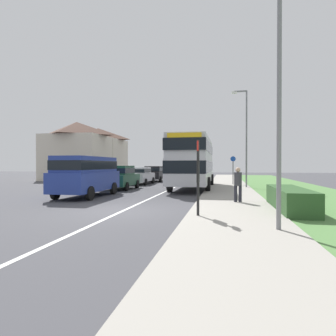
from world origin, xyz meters
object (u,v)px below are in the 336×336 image
object	(u,v)px
cycle_route_sign	(233,169)
parked_car_silver	(140,175)
bus_stop_sign	(198,172)
street_lamp_near	(275,77)
parked_car_dark_green	(120,176)
parked_car_black	(155,173)
pedestrian_at_stop	(238,183)
double_decker_bus	(193,160)
street_lamp_mid	(245,132)
parked_van_blue	(87,173)

from	to	relation	value
cycle_route_sign	parked_car_silver	bearing A→B (deg)	179.32
bus_stop_sign	street_lamp_near	bearing A→B (deg)	-39.22
parked_car_dark_green	parked_car_black	distance (m)	10.57
cycle_route_sign	street_lamp_near	bearing A→B (deg)	-88.43
bus_stop_sign	parked_car_dark_green	bearing A→B (deg)	121.59
pedestrian_at_stop	street_lamp_near	world-z (taller)	street_lamp_near
double_decker_bus	bus_stop_sign	size ratio (longest dim) A/B	3.89
bus_stop_sign	street_lamp_near	xyz separation A→B (m)	(2.11, -1.72, 2.49)
pedestrian_at_stop	street_lamp_mid	world-z (taller)	street_lamp_mid
bus_stop_sign	cycle_route_sign	bearing A→B (deg)	84.26
double_decker_bus	pedestrian_at_stop	bearing A→B (deg)	-70.97
double_decker_bus	parked_car_dark_green	size ratio (longest dim) A/B	2.56
parked_car_silver	pedestrian_at_stop	distance (m)	14.84
parked_car_black	pedestrian_at_stop	world-z (taller)	pedestrian_at_stop
pedestrian_at_stop	street_lamp_mid	xyz separation A→B (m)	(0.94, 9.20, 3.25)
cycle_route_sign	street_lamp_near	world-z (taller)	street_lamp_near
parked_car_dark_green	parked_car_black	world-z (taller)	parked_car_dark_green
parked_car_black	street_lamp_mid	world-z (taller)	street_lamp_mid
double_decker_bus	parked_car_dark_green	world-z (taller)	double_decker_bus
cycle_route_sign	parked_car_black	bearing A→B (deg)	147.50
parked_van_blue	pedestrian_at_stop	distance (m)	8.36
parked_car_black	pedestrian_at_stop	size ratio (longest dim) A/B	2.73
parked_car_black	cycle_route_sign	world-z (taller)	cycle_route_sign
bus_stop_sign	cycle_route_sign	size ratio (longest dim) A/B	1.03
parked_car_dark_green	parked_car_black	size ratio (longest dim) A/B	0.87
parked_car_dark_green	cycle_route_sign	distance (m)	9.84
parked_car_silver	bus_stop_sign	world-z (taller)	bus_stop_sign
parked_car_silver	double_decker_bus	bearing A→B (deg)	-37.54
parked_car_black	street_lamp_near	distance (m)	24.76
cycle_route_sign	double_decker_bus	bearing A→B (deg)	-127.42
parked_car_dark_green	pedestrian_at_stop	distance (m)	10.59
parked_car_dark_green	street_lamp_mid	xyz separation A→B (m)	(8.98, 2.32, 3.28)
parked_car_silver	cycle_route_sign	distance (m)	8.35
bus_stop_sign	parked_car_silver	bearing A→B (deg)	112.46
double_decker_bus	parked_car_dark_green	distance (m)	5.50
cycle_route_sign	street_lamp_mid	distance (m)	4.24
parked_car_dark_green	parked_car_black	xyz separation A→B (m)	(0.10, 10.57, -0.03)
bus_stop_sign	street_lamp_near	size ratio (longest dim) A/B	0.37
parked_van_blue	cycle_route_sign	xyz separation A→B (m)	(8.32, 10.50, 0.10)
parked_van_blue	parked_car_black	xyz separation A→B (m)	(0.22, 15.66, -0.42)
parked_car_dark_green	parked_car_silver	size ratio (longest dim) A/B	0.90
double_decker_bus	parked_van_blue	bearing A→B (deg)	-128.98
double_decker_bus	pedestrian_at_stop	distance (m)	8.88
parked_car_dark_green	cycle_route_sign	bearing A→B (deg)	33.39
pedestrian_at_stop	street_lamp_mid	distance (m)	9.80
parked_car_dark_green	double_decker_bus	bearing A→B (deg)	15.58
double_decker_bus	bus_stop_sign	world-z (taller)	double_decker_bus
street_lamp_near	parked_car_silver	bearing A→B (deg)	116.17
pedestrian_at_stop	cycle_route_sign	bearing A→B (deg)	89.24
double_decker_bus	parked_car_dark_green	bearing A→B (deg)	-164.42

